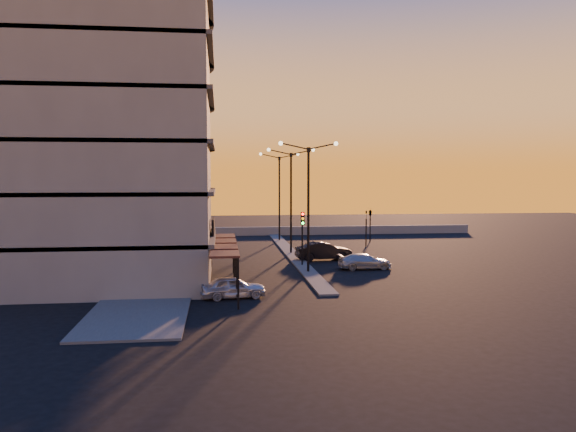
{
  "coord_description": "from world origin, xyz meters",
  "views": [
    {
      "loc": [
        -6.29,
        -39.88,
        7.05
      ],
      "look_at": [
        -0.86,
        5.15,
        3.78
      ],
      "focal_mm": 35.0,
      "sensor_mm": 36.0,
      "label": 1
    }
  ],
  "objects_px": {
    "car_sedan": "(324,251)",
    "car_wagon": "(365,261)",
    "streetlamp_mid": "(291,192)",
    "car_hatchback": "(233,287)",
    "traffic_light_main": "(303,230)"
  },
  "relations": [
    {
      "from": "car_sedan",
      "to": "car_wagon",
      "type": "relative_size",
      "value": 1.15
    },
    {
      "from": "streetlamp_mid",
      "to": "car_wagon",
      "type": "relative_size",
      "value": 2.35
    },
    {
      "from": "car_wagon",
      "to": "car_hatchback",
      "type": "bearing_deg",
      "value": 129.64
    },
    {
      "from": "streetlamp_mid",
      "to": "car_hatchback",
      "type": "bearing_deg",
      "value": -107.51
    },
    {
      "from": "streetlamp_mid",
      "to": "car_wagon",
      "type": "height_order",
      "value": "streetlamp_mid"
    },
    {
      "from": "streetlamp_mid",
      "to": "car_hatchback",
      "type": "xyz_separation_m",
      "value": [
        -5.62,
        -17.8,
        -4.95
      ]
    },
    {
      "from": "streetlamp_mid",
      "to": "car_wagon",
      "type": "distance_m",
      "value": 11.16
    },
    {
      "from": "traffic_light_main",
      "to": "car_sedan",
      "type": "bearing_deg",
      "value": 53.45
    },
    {
      "from": "car_wagon",
      "to": "streetlamp_mid",
      "type": "bearing_deg",
      "value": 25.1
    },
    {
      "from": "car_hatchback",
      "to": "car_wagon",
      "type": "height_order",
      "value": "car_hatchback"
    },
    {
      "from": "car_hatchback",
      "to": "car_sedan",
      "type": "relative_size",
      "value": 0.81
    },
    {
      "from": "car_sedan",
      "to": "traffic_light_main",
      "type": "bearing_deg",
      "value": 138.75
    },
    {
      "from": "streetlamp_mid",
      "to": "traffic_light_main",
      "type": "distance_m",
      "value": 7.62
    },
    {
      "from": "streetlamp_mid",
      "to": "car_wagon",
      "type": "xyz_separation_m",
      "value": [
        4.5,
        -8.9,
        -5.01
      ]
    },
    {
      "from": "traffic_light_main",
      "to": "car_hatchback",
      "type": "distance_m",
      "value": 12.27
    }
  ]
}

